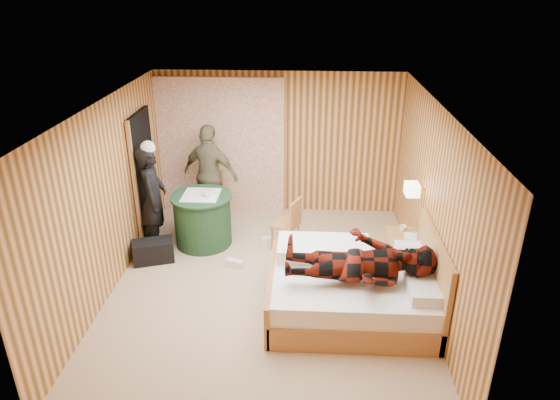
# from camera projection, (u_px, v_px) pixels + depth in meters

# --- Properties ---
(floor) EXTENTS (4.20, 5.00, 0.01)m
(floor) POSITION_uv_depth(u_px,v_px,m) (268.00, 285.00, 6.91)
(floor) COLOR tan
(floor) RESTS_ON ground
(ceiling) EXTENTS (4.20, 5.00, 0.01)m
(ceiling) POSITION_uv_depth(u_px,v_px,m) (266.00, 107.00, 5.89)
(ceiling) COLOR silver
(ceiling) RESTS_ON wall_back
(wall_back) EXTENTS (4.20, 0.02, 2.50)m
(wall_back) POSITION_uv_depth(u_px,v_px,m) (279.00, 144.00, 8.68)
(wall_back) COLOR #EC9E5A
(wall_back) RESTS_ON floor
(wall_left) EXTENTS (0.02, 5.00, 2.50)m
(wall_left) POSITION_uv_depth(u_px,v_px,m) (107.00, 199.00, 6.51)
(wall_left) COLOR #EC9E5A
(wall_left) RESTS_ON floor
(wall_right) EXTENTS (0.02, 5.00, 2.50)m
(wall_right) POSITION_uv_depth(u_px,v_px,m) (433.00, 207.00, 6.29)
(wall_right) COLOR #EC9E5A
(wall_right) RESTS_ON floor
(curtain) EXTENTS (2.20, 0.08, 2.40)m
(curtain) POSITION_uv_depth(u_px,v_px,m) (221.00, 147.00, 8.69)
(curtain) COLOR white
(curtain) RESTS_ON floor
(doorway) EXTENTS (0.06, 0.90, 2.05)m
(doorway) POSITION_uv_depth(u_px,v_px,m) (145.00, 176.00, 7.88)
(doorway) COLOR black
(doorway) RESTS_ON floor
(wall_lamp) EXTENTS (0.26, 0.24, 0.16)m
(wall_lamp) POSITION_uv_depth(u_px,v_px,m) (412.00, 189.00, 6.69)
(wall_lamp) COLOR gold
(wall_lamp) RESTS_ON wall_right
(bed) EXTENTS (2.04, 1.61, 1.11)m
(bed) POSITION_uv_depth(u_px,v_px,m) (353.00, 289.00, 6.27)
(bed) COLOR tan
(bed) RESTS_ON floor
(nightstand) EXTENTS (0.46, 0.62, 0.60)m
(nightstand) POSITION_uv_depth(u_px,v_px,m) (402.00, 254.00, 7.09)
(nightstand) COLOR tan
(nightstand) RESTS_ON floor
(round_table) EXTENTS (0.95, 0.95, 0.84)m
(round_table) POSITION_uv_depth(u_px,v_px,m) (203.00, 219.00, 7.84)
(round_table) COLOR #1F4324
(round_table) RESTS_ON floor
(chair_far) EXTENTS (0.43, 0.43, 0.93)m
(chair_far) POSITION_uv_depth(u_px,v_px,m) (211.00, 194.00, 8.47)
(chair_far) COLOR tan
(chair_far) RESTS_ON floor
(chair_near) EXTENTS (0.50, 0.50, 0.84)m
(chair_near) POSITION_uv_depth(u_px,v_px,m) (290.00, 220.00, 7.66)
(chair_near) COLOR tan
(chair_near) RESTS_ON floor
(duffel_bag) EXTENTS (0.66, 0.49, 0.33)m
(duffel_bag) POSITION_uv_depth(u_px,v_px,m) (153.00, 251.00, 7.44)
(duffel_bag) COLOR black
(duffel_bag) RESTS_ON floor
(sneaker_left) EXTENTS (0.26, 0.18, 0.11)m
(sneaker_left) POSITION_uv_depth(u_px,v_px,m) (235.00, 263.00, 7.33)
(sneaker_left) COLOR white
(sneaker_left) RESTS_ON floor
(sneaker_right) EXTENTS (0.27, 0.13, 0.12)m
(sneaker_right) POSITION_uv_depth(u_px,v_px,m) (270.00, 241.00, 7.95)
(sneaker_right) COLOR white
(sneaker_right) RESTS_ON floor
(woman_standing) EXTENTS (0.48, 0.66, 1.67)m
(woman_standing) POSITION_uv_depth(u_px,v_px,m) (153.00, 199.00, 7.56)
(woman_standing) COLOR black
(woman_standing) RESTS_ON floor
(man_at_table) EXTENTS (1.09, 0.73, 1.72)m
(man_at_table) POSITION_uv_depth(u_px,v_px,m) (210.00, 175.00, 8.38)
(man_at_table) COLOR #6F684A
(man_at_table) RESTS_ON floor
(man_on_bed) EXTENTS (0.86, 0.67, 1.77)m
(man_on_bed) POSITION_uv_depth(u_px,v_px,m) (361.00, 252.00, 5.79)
(man_on_bed) COLOR #5E1308
(man_on_bed) RESTS_ON bed
(book_lower) EXTENTS (0.18, 0.23, 0.02)m
(book_lower) POSITION_uv_depth(u_px,v_px,m) (405.00, 237.00, 6.92)
(book_lower) COLOR white
(book_lower) RESTS_ON nightstand
(book_upper) EXTENTS (0.22, 0.26, 0.02)m
(book_upper) POSITION_uv_depth(u_px,v_px,m) (405.00, 236.00, 6.91)
(book_upper) COLOR white
(book_upper) RESTS_ON nightstand
(cup_nightstand) EXTENTS (0.12, 0.12, 0.09)m
(cup_nightstand) POSITION_uv_depth(u_px,v_px,m) (403.00, 229.00, 7.07)
(cup_nightstand) COLOR white
(cup_nightstand) RESTS_ON nightstand
(cup_table) EXTENTS (0.14, 0.14, 0.10)m
(cup_table) POSITION_uv_depth(u_px,v_px,m) (207.00, 193.00, 7.60)
(cup_table) COLOR white
(cup_table) RESTS_ON round_table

